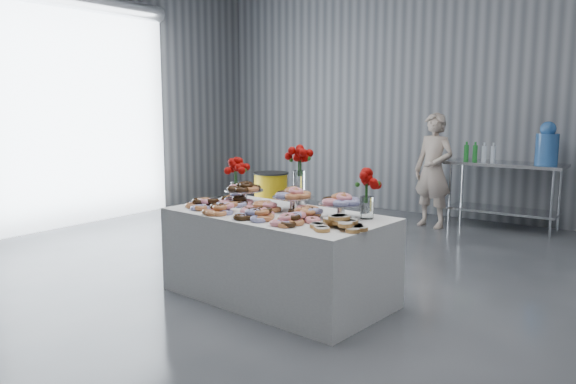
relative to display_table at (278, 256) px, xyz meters
The scene contains 15 objects.
ground 0.43m from the display_table, 157.65° to the right, with size 9.00×9.00×0.00m, color #33353A.
display_table is the anchor object (origin of this frame).
prep_table 4.11m from the display_table, 78.66° to the left, with size 1.50×0.60×0.90m.
donut_mounds 0.42m from the display_table, 90.00° to the right, with size 1.80×0.80×0.09m, color #C57A48, non-canonical shape.
cake_stand_left 0.77m from the display_table, 159.90° to the left, with size 0.36×0.36×0.17m.
cake_stand_mid 0.54m from the display_table, 66.72° to the left, with size 0.36×0.36×0.17m.
cake_stand_right 0.77m from the display_table, 10.41° to the left, with size 0.36×0.36×0.17m.
danish_pile 0.88m from the display_table, 16.16° to the right, with size 0.48×0.48×0.11m, color silver, non-canonical shape.
bouquet_left 1.04m from the display_table, 156.72° to the left, with size 0.26×0.26×0.42m.
bouquet_right 1.02m from the display_table, 18.35° to the left, with size 0.26×0.26×0.42m.
bouquet_center 0.83m from the display_table, 93.28° to the left, with size 0.26×0.26×0.57m.
water_jug 4.30m from the display_table, 72.00° to the left, with size 0.28×0.28×0.55m.
drink_bottles 4.01m from the display_table, 82.93° to the left, with size 0.54×0.08×0.27m, color #268C33, non-canonical shape.
person 3.59m from the display_table, 90.19° to the left, with size 0.57×0.37×1.56m, color #CC8C93.
trash_barrel 3.51m from the display_table, 128.40° to the left, with size 0.53×0.53×0.68m.
Camera 1 is at (3.00, -3.67, 1.66)m, focal length 35.00 mm.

